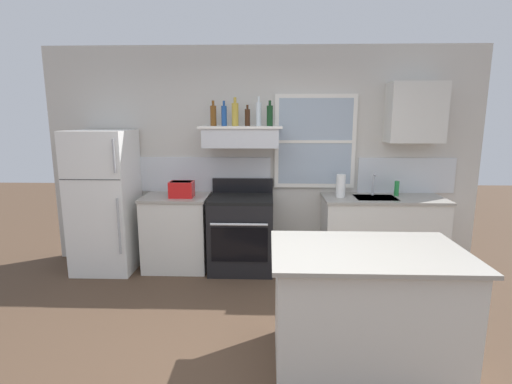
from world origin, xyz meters
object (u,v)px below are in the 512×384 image
at_px(refrigerator, 105,201).
at_px(bottle_amber_wine, 213,115).
at_px(bottle_blue_liqueur, 224,115).
at_px(dish_soap_bottle, 397,188).
at_px(stove_range, 241,233).
at_px(bottle_champagne_gold_foil, 235,114).
at_px(kitchen_island, 365,307).
at_px(bottle_brown_stout, 247,117).
at_px(bottle_clear_tall, 259,114).
at_px(toaster, 182,189).
at_px(paper_towel_roll, 341,186).
at_px(bottle_dark_green_wine, 270,115).

bearing_deg(refrigerator, bottle_amber_wine, 6.38).
distance_m(bottle_blue_liqueur, dish_soap_bottle, 2.26).
bearing_deg(stove_range, bottle_champagne_gold_foil, 130.61).
relative_size(bottle_amber_wine, kitchen_island, 0.21).
xyz_separation_m(bottle_amber_wine, bottle_champagne_gold_foil, (0.26, -0.04, 0.01)).
xyz_separation_m(bottle_brown_stout, bottle_clear_tall, (0.13, 0.01, 0.04)).
height_order(toaster, bottle_champagne_gold_foil, bottle_champagne_gold_foil).
height_order(refrigerator, kitchen_island, refrigerator).
height_order(bottle_champagne_gold_foil, bottle_brown_stout, bottle_champagne_gold_foil).
bearing_deg(bottle_blue_liqueur, paper_towel_roll, -2.93).
xyz_separation_m(bottle_dark_green_wine, kitchen_island, (0.72, -1.89, -1.41)).
distance_m(bottle_amber_wine, bottle_champagne_gold_foil, 0.27).
height_order(refrigerator, bottle_brown_stout, bottle_brown_stout).
relative_size(bottle_champagne_gold_foil, bottle_brown_stout, 1.35).
bearing_deg(bottle_blue_liqueur, bottle_amber_wine, 172.98).
distance_m(bottle_blue_liqueur, bottle_brown_stout, 0.28).
relative_size(bottle_amber_wine, dish_soap_bottle, 1.64).
bearing_deg(bottle_amber_wine, bottle_champagne_gold_foil, -9.39).
bearing_deg(refrigerator, toaster, -1.00).
distance_m(bottle_blue_liqueur, kitchen_island, 2.71).
xyz_separation_m(toaster, paper_towel_roll, (1.89, 0.08, 0.04)).
distance_m(bottle_champagne_gold_foil, bottle_clear_tall, 0.28).
bearing_deg(bottle_champagne_gold_foil, stove_range, -49.39).
bearing_deg(bottle_amber_wine, bottle_blue_liqueur, -7.02).
height_order(toaster, stove_range, toaster).
bearing_deg(toaster, kitchen_island, -45.60).
relative_size(bottle_blue_liqueur, dish_soap_bottle, 1.62).
distance_m(refrigerator, bottle_amber_wine, 1.67).
bearing_deg(bottle_brown_stout, refrigerator, -175.92).
height_order(bottle_blue_liqueur, bottle_brown_stout, bottle_blue_liqueur).
relative_size(stove_range, bottle_clear_tall, 3.20).
bearing_deg(bottle_dark_green_wine, toaster, -174.53).
bearing_deg(toaster, stove_range, 3.20).
relative_size(refrigerator, paper_towel_roll, 6.29).
relative_size(toaster, kitchen_island, 0.21).
height_order(stove_range, bottle_dark_green_wine, bottle_dark_green_wine).
relative_size(toaster, stove_range, 0.27).
relative_size(toaster, bottle_blue_liqueur, 1.02).
bearing_deg(bottle_clear_tall, bottle_blue_liqueur, 179.83).
xyz_separation_m(stove_range, bottle_dark_green_wine, (0.34, 0.06, 1.40)).
height_order(paper_towel_roll, kitchen_island, paper_towel_roll).
relative_size(stove_range, bottle_amber_wine, 3.69).
distance_m(bottle_amber_wine, bottle_brown_stout, 0.41).
bearing_deg(bottle_dark_green_wine, paper_towel_roll, -1.55).
relative_size(bottle_blue_liqueur, paper_towel_roll, 1.08).
bearing_deg(stove_range, dish_soap_bottle, 4.18).
bearing_deg(bottle_clear_tall, refrigerator, -175.99).
bearing_deg(paper_towel_roll, bottle_dark_green_wine, 178.45).
distance_m(stove_range, bottle_clear_tall, 1.44).
xyz_separation_m(toaster, bottle_amber_wine, (0.37, 0.16, 0.86)).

